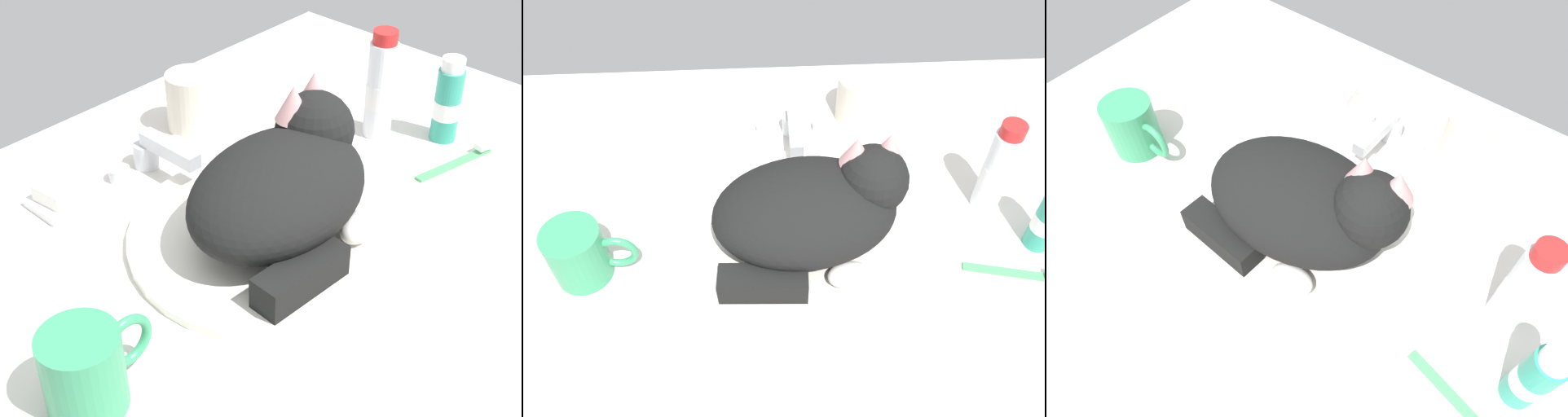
% 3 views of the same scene
% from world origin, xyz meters
% --- Properties ---
extents(ground_plane, '(1.10, 0.83, 0.03)m').
position_xyz_m(ground_plane, '(0.00, 0.00, -0.01)').
color(ground_plane, silver).
extents(sink_basin, '(0.35, 0.35, 0.01)m').
position_xyz_m(sink_basin, '(0.00, 0.00, 0.01)').
color(sink_basin, white).
rests_on(sink_basin, ground_plane).
extents(faucet, '(0.12, 0.11, 0.06)m').
position_xyz_m(faucet, '(0.00, 0.22, 0.03)').
color(faucet, silver).
rests_on(faucet, ground_plane).
extents(cat, '(0.28, 0.21, 0.15)m').
position_xyz_m(cat, '(0.02, 0.00, 0.07)').
color(cat, black).
rests_on(cat, sink_basin).
extents(coffee_mug, '(0.12, 0.08, 0.09)m').
position_xyz_m(coffee_mug, '(-0.30, -0.03, 0.04)').
color(coffee_mug, '#389966').
rests_on(coffee_mug, ground_plane).
extents(rinse_cup, '(0.07, 0.07, 0.08)m').
position_xyz_m(rinse_cup, '(0.11, 0.26, 0.04)').
color(rinse_cup, silver).
rests_on(rinse_cup, ground_plane).
extents(soap_dish, '(0.09, 0.06, 0.01)m').
position_xyz_m(soap_dish, '(-0.12, 0.24, 0.01)').
color(soap_dish, white).
rests_on(soap_dish, ground_plane).
extents(soap_bar, '(0.08, 0.05, 0.02)m').
position_xyz_m(soap_bar, '(-0.12, 0.24, 0.02)').
color(soap_bar, white).
rests_on(soap_bar, soap_dish).
extents(toothpaste_bottle, '(0.04, 0.04, 0.16)m').
position_xyz_m(toothpaste_bottle, '(0.27, 0.06, 0.07)').
color(toothpaste_bottle, white).
rests_on(toothpaste_bottle, ground_plane).
extents(mouthwash_bottle, '(0.04, 0.04, 0.12)m').
position_xyz_m(mouthwash_bottle, '(0.33, -0.02, 0.06)').
color(mouthwash_bottle, teal).
rests_on(mouthwash_bottle, ground_plane).
extents(toothbrush, '(0.13, 0.04, 0.02)m').
position_xyz_m(toothbrush, '(0.29, -0.07, 0.01)').
color(toothbrush, '#4CB266').
rests_on(toothbrush, ground_plane).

